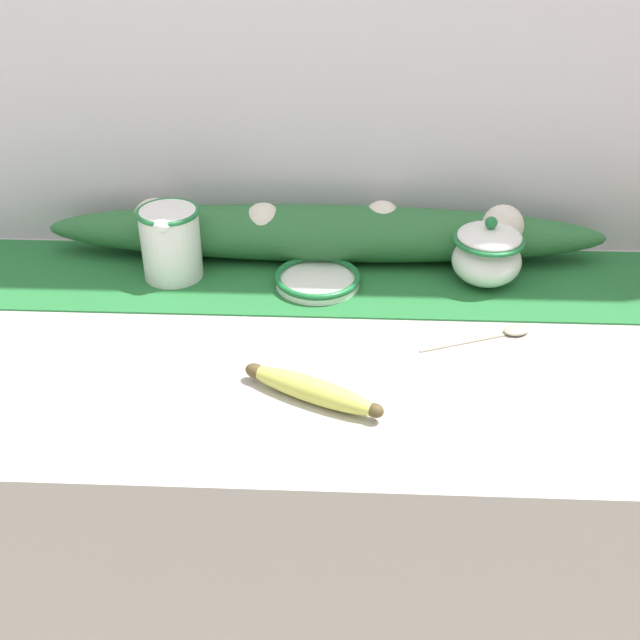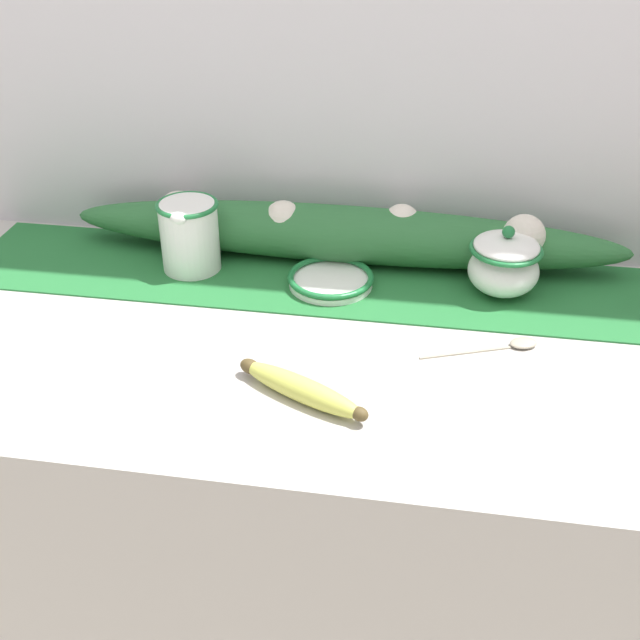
{
  "view_description": "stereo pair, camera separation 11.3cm",
  "coord_description": "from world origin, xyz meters",
  "px_view_note": "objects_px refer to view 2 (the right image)",
  "views": [
    {
      "loc": [
        0.05,
        -0.98,
        1.55
      ],
      "look_at": [
        0.0,
        -0.02,
        0.95
      ],
      "focal_mm": 45.0,
      "sensor_mm": 36.0,
      "label": 1
    },
    {
      "loc": [
        0.16,
        -0.97,
        1.55
      ],
      "look_at": [
        0.0,
        -0.02,
        0.95
      ],
      "focal_mm": 45.0,
      "sensor_mm": 36.0,
      "label": 2
    }
  ],
  "objects_px": {
    "cream_pitcher": "(190,233)",
    "sugar_bowl": "(504,264)",
    "small_dish": "(331,280)",
    "banana": "(302,389)",
    "spoon": "(516,344)"
  },
  "relations": [
    {
      "from": "sugar_bowl",
      "to": "spoon",
      "type": "distance_m",
      "value": 0.16
    },
    {
      "from": "small_dish",
      "to": "spoon",
      "type": "height_order",
      "value": "small_dish"
    },
    {
      "from": "sugar_bowl",
      "to": "small_dish",
      "type": "height_order",
      "value": "sugar_bowl"
    },
    {
      "from": "small_dish",
      "to": "banana",
      "type": "height_order",
      "value": "banana"
    },
    {
      "from": "cream_pitcher",
      "to": "small_dish",
      "type": "xyz_separation_m",
      "value": [
        0.24,
        -0.02,
        -0.05
      ]
    },
    {
      "from": "small_dish",
      "to": "spoon",
      "type": "xyz_separation_m",
      "value": [
        0.29,
        -0.13,
        -0.01
      ]
    },
    {
      "from": "sugar_bowl",
      "to": "spoon",
      "type": "relative_size",
      "value": 0.68
    },
    {
      "from": "cream_pitcher",
      "to": "small_dish",
      "type": "relative_size",
      "value": 0.87
    },
    {
      "from": "small_dish",
      "to": "cream_pitcher",
      "type": "bearing_deg",
      "value": 174.5
    },
    {
      "from": "cream_pitcher",
      "to": "sugar_bowl",
      "type": "bearing_deg",
      "value": -0.18
    },
    {
      "from": "spoon",
      "to": "cream_pitcher",
      "type": "bearing_deg",
      "value": 142.94
    },
    {
      "from": "cream_pitcher",
      "to": "sugar_bowl",
      "type": "height_order",
      "value": "cream_pitcher"
    },
    {
      "from": "spoon",
      "to": "banana",
      "type": "bearing_deg",
      "value": -169.82
    },
    {
      "from": "cream_pitcher",
      "to": "banana",
      "type": "xyz_separation_m",
      "value": [
        0.25,
        -0.33,
        -0.05
      ]
    },
    {
      "from": "small_dish",
      "to": "spoon",
      "type": "distance_m",
      "value": 0.32
    }
  ]
}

